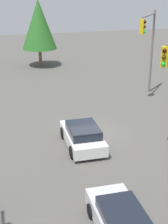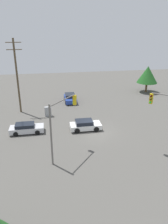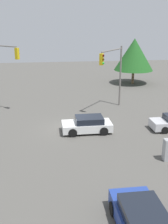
# 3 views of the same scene
# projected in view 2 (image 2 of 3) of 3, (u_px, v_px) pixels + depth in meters

# --- Properties ---
(ground_plane) EXTENTS (80.00, 80.00, 0.00)m
(ground_plane) POSITION_uv_depth(u_px,v_px,m) (96.00, 132.00, 28.23)
(ground_plane) COLOR #54514C
(sedan_silver) EXTENTS (4.26, 1.84, 1.27)m
(sedan_silver) POSITION_uv_depth(u_px,v_px,m) (26.00, 128.00, 27.83)
(sedan_silver) COLOR silver
(sedan_silver) RESTS_ON ground_plane
(sedan_blue) EXTENTS (2.07, 4.23, 1.44)m
(sedan_blue) POSITION_uv_depth(u_px,v_px,m) (70.00, 98.00, 39.39)
(sedan_blue) COLOR #233D93
(sedan_blue) RESTS_ON ground_plane
(sedan_white) EXTENTS (4.05, 2.00, 1.32)m
(sedan_white) POSITION_uv_depth(u_px,v_px,m) (85.00, 125.00, 28.67)
(sedan_white) COLOR silver
(sedan_white) RESTS_ON ground_plane
(traffic_signal_main) EXTENTS (3.02, 3.66, 6.31)m
(traffic_signal_main) POSITION_uv_depth(u_px,v_px,m) (61.00, 117.00, 21.48)
(traffic_signal_main) COLOR slate
(traffic_signal_main) RESTS_ON ground_plane
(utility_pole_tall) EXTENTS (2.20, 0.28, 11.24)m
(utility_pole_tall) POSITION_uv_depth(u_px,v_px,m) (17.00, 75.00, 32.76)
(utility_pole_tall) COLOR brown
(utility_pole_tall) RESTS_ON ground_plane
(electrical_cabinet) EXTENTS (0.97, 0.50, 1.49)m
(electrical_cabinet) POSITION_uv_depth(u_px,v_px,m) (48.00, 112.00, 32.98)
(electrical_cabinet) COLOR #9EA0A3
(electrical_cabinet) RESTS_ON ground_plane
(tree_left) EXTENTS (4.15, 4.15, 5.33)m
(tree_left) POSITION_uv_depth(u_px,v_px,m) (148.00, 75.00, 44.31)
(tree_left) COLOR brown
(tree_left) RESTS_ON ground_plane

